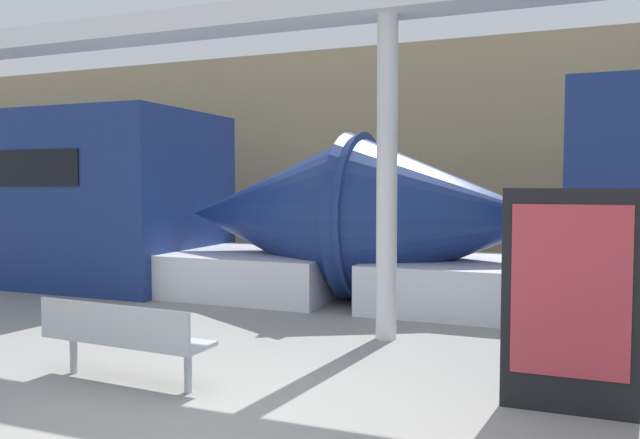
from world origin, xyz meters
name	(u,v)px	position (x,y,z in m)	size (l,w,h in m)	color
ground_plane	(206,422)	(0.00, 0.00, 0.00)	(60.00, 60.00, 0.00)	gray
station_wall	(443,154)	(0.00, 9.93, 2.50)	(56.00, 0.20, 5.00)	tan
bench_near	(122,335)	(-1.18, 0.49, 0.46)	(1.71, 0.54, 0.76)	#ADB2B7
poster_board	(569,301)	(2.58, 1.19, 0.90)	(1.03, 0.07, 1.79)	black
support_column_near	(387,179)	(0.60, 3.01, 1.88)	(0.24, 0.24, 3.76)	silver
canopy_beam	(388,2)	(0.60, 3.01, 3.90)	(28.00, 0.60, 0.28)	silver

